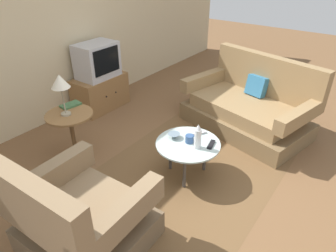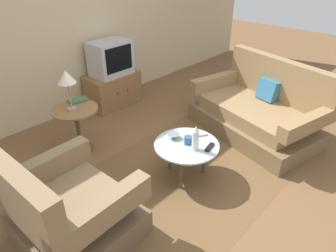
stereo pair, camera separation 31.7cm
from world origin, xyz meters
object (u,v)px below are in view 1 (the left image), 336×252
(television, at_px, (97,60))
(mug, at_px, (190,139))
(side_table, at_px, (71,126))
(tv_remote_dark, at_px, (211,144))
(book, at_px, (71,105))
(coffee_table, at_px, (188,146))
(couch, at_px, (249,108))
(vase, at_px, (198,137))
(tv_stand, at_px, (100,92))
(tv_remote_silver, at_px, (199,133))
(bowl, at_px, (174,136))
(table_lamp, at_px, (60,83))
(armchair, at_px, (81,220))

(television, distance_m, mug, 2.12)
(side_table, distance_m, tv_remote_dark, 1.63)
(book, bearing_deg, coffee_table, -69.15)
(coffee_table, height_order, book, book)
(coffee_table, xyz_separation_m, book, (-0.36, 1.44, 0.21))
(couch, height_order, book, couch)
(vase, relative_size, tv_remote_dark, 1.61)
(vase, relative_size, book, 1.12)
(mug, xyz_separation_m, tv_remote_dark, (0.08, -0.21, -0.03))
(side_table, xyz_separation_m, book, (0.14, 0.15, 0.17))
(side_table, distance_m, tv_stand, 1.34)
(tv_remote_silver, bearing_deg, tv_remote_dark, -87.79)
(tv_remote_dark, bearing_deg, bowl, -87.62)
(couch, bearing_deg, tv_remote_silver, 98.40)
(tv_remote_silver, bearing_deg, television, 110.86)
(side_table, distance_m, television, 1.37)
(side_table, height_order, television, television)
(couch, bearing_deg, tv_remote_dark, 108.52)
(bowl, bearing_deg, tv_remote_silver, -38.21)
(tv_remote_dark, bearing_deg, side_table, -81.09)
(couch, xyz_separation_m, television, (-0.78, 2.12, 0.47))
(television, relative_size, bowl, 4.44)
(tv_stand, relative_size, book, 3.35)
(mug, height_order, tv_remote_dark, mug)
(television, bearing_deg, bowl, -108.46)
(table_lamp, bearing_deg, book, 38.68)
(tv_stand, bearing_deg, side_table, -146.56)
(coffee_table, bearing_deg, side_table, 111.21)
(side_table, bearing_deg, vase, -70.96)
(tv_remote_silver, bearing_deg, couch, 26.41)
(coffee_table, xyz_separation_m, bowl, (-0.00, 0.18, 0.07))
(coffee_table, xyz_separation_m, vase, (-0.01, -0.12, 0.17))
(couch, distance_m, television, 2.31)
(television, bearing_deg, armchair, -136.27)
(armchair, bearing_deg, mug, 80.27)
(side_table, xyz_separation_m, table_lamp, (-0.03, 0.01, 0.54))
(side_table, height_order, table_lamp, table_lamp)
(couch, xyz_separation_m, tv_remote_silver, (-1.16, 0.10, 0.13))
(tv_remote_dark, bearing_deg, couch, 171.94)
(side_table, xyz_separation_m, vase, (0.49, -1.41, 0.13))
(table_lamp, xyz_separation_m, vase, (0.52, -1.42, -0.41))
(couch, height_order, table_lamp, table_lamp)
(coffee_table, distance_m, tv_stand, 2.12)
(mug, bearing_deg, book, 104.82)
(coffee_table, relative_size, tv_stand, 0.84)
(tv_remote_dark, xyz_separation_m, tv_remote_silver, (0.12, 0.22, 0.00))
(tv_remote_silver, xyz_separation_m, book, (-0.59, 1.44, 0.16))
(tv_stand, bearing_deg, table_lamp, -147.60)
(vase, bearing_deg, tv_remote_dark, -38.34)
(mug, bearing_deg, tv_stand, 73.95)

